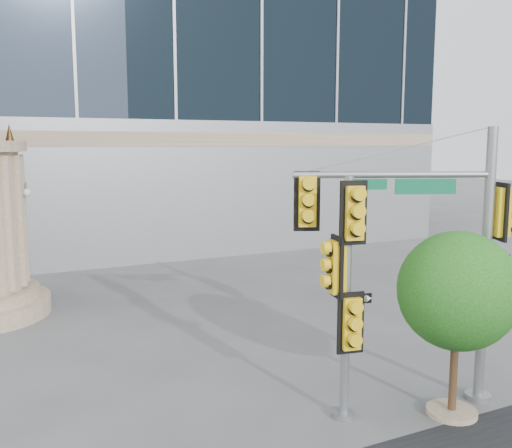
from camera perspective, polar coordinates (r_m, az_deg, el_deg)
name	(u,v)px	position (r m, az deg, el deg)	size (l,w,h in m)	color
ground	(307,398)	(11.90, 5.11, -16.98)	(120.00, 120.00, 0.00)	#545456
main_signal_pole	(438,235)	(11.35, 17.71, -1.03)	(3.92, 1.93, 5.35)	slate
secondary_signal_pole	(347,281)	(10.25, 9.05, -5.61)	(0.78, 0.67, 4.47)	slate
street_tree	(458,295)	(11.10, 19.59, -6.73)	(2.23, 2.18, 3.47)	gray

